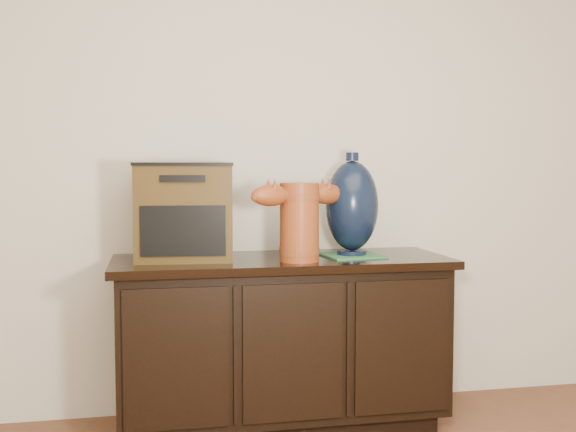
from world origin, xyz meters
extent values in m
plane|color=beige|center=(0.00, 2.50, 1.30)|extent=(4.50, 0.00, 4.50)
cube|color=black|center=(0.00, 2.23, 0.04)|extent=(1.29, 0.45, 0.08)
cube|color=black|center=(0.00, 2.23, 0.40)|extent=(1.40, 0.50, 0.64)
cube|color=black|center=(0.00, 2.23, 0.74)|extent=(1.46, 0.56, 0.03)
cube|color=black|center=(-0.47, 1.97, 0.40)|extent=(0.41, 0.01, 0.56)
cube|color=black|center=(0.00, 1.97, 0.40)|extent=(0.41, 0.01, 0.56)
cube|color=black|center=(0.47, 1.97, 0.40)|extent=(0.41, 0.01, 0.56)
cylinder|color=#92411A|center=(0.05, 2.10, 0.92)|extent=(0.21, 0.21, 0.33)
cylinder|color=#4A1C0E|center=(0.05, 2.10, 0.80)|extent=(0.22, 0.22, 0.03)
cylinder|color=#4A1C0E|center=(0.05, 2.10, 1.03)|extent=(0.22, 0.22, 0.03)
ellipsoid|color=#92411A|center=(-0.08, 2.05, 1.03)|extent=(0.19, 0.14, 0.09)
ellipsoid|color=#92411A|center=(0.19, 2.15, 1.03)|extent=(0.19, 0.14, 0.09)
cube|color=#3E2B0F|center=(-0.42, 2.26, 0.96)|extent=(0.43, 0.35, 0.40)
cube|color=black|center=(-0.43, 2.10, 0.89)|extent=(0.34, 0.04, 0.21)
cube|color=black|center=(-0.42, 2.26, 1.16)|extent=(0.44, 0.36, 0.01)
cube|color=#2F6A3C|center=(0.32, 2.22, 0.76)|extent=(0.27, 0.27, 0.01)
cylinder|color=black|center=(0.32, 2.22, 0.77)|extent=(0.13, 0.13, 0.02)
ellipsoid|color=black|center=(0.32, 2.22, 0.98)|extent=(0.26, 0.26, 0.40)
cylinder|color=black|center=(0.32, 2.22, 1.20)|extent=(0.06, 0.06, 0.04)
cylinder|color=maroon|center=(0.12, 2.34, 0.82)|extent=(0.06, 0.06, 0.14)
cylinder|color=silver|center=(0.12, 2.34, 0.91)|extent=(0.05, 0.05, 0.02)
camera|label=1|loc=(-0.55, -0.65, 1.14)|focal=42.00mm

